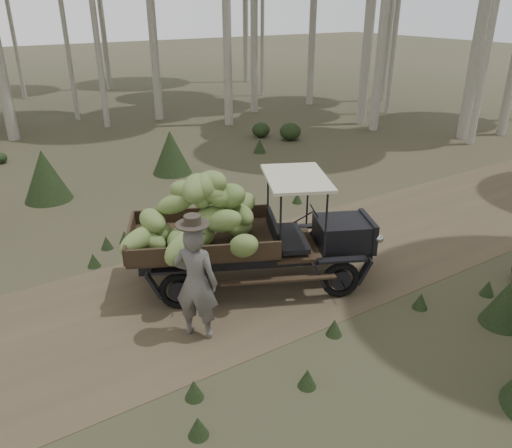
# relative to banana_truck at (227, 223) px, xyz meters

# --- Properties ---
(ground) EXTENTS (120.00, 120.00, 0.00)m
(ground) POSITION_rel_banana_truck_xyz_m (-1.45, -0.03, -1.32)
(ground) COLOR #473D2B
(ground) RESTS_ON ground
(dirt_track) EXTENTS (70.00, 4.00, 0.01)m
(dirt_track) POSITION_rel_banana_truck_xyz_m (-1.45, -0.03, -1.31)
(dirt_track) COLOR brown
(dirt_track) RESTS_ON ground
(banana_truck) EXTENTS (4.82, 3.26, 2.39)m
(banana_truck) POSITION_rel_banana_truck_xyz_m (0.00, 0.00, 0.00)
(banana_truck) COLOR black
(banana_truck) RESTS_ON ground
(farmer) EXTENTS (0.82, 0.84, 2.11)m
(farmer) POSITION_rel_banana_truck_xyz_m (-1.14, -1.03, -0.32)
(farmer) COLOR #5A5753
(farmer) RESTS_ON ground
(undergrowth) EXTENTS (23.14, 23.57, 1.40)m
(undergrowth) POSITION_rel_banana_truck_xyz_m (-1.19, -1.26, -0.76)
(undergrowth) COLOR #233319
(undergrowth) RESTS_ON ground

